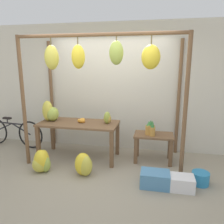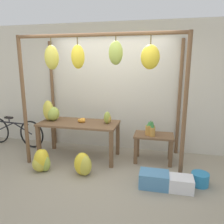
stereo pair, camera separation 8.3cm
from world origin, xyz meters
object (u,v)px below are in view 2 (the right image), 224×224
Objects in this scene: pineapple_cluster at (151,129)px; parked_bicycle at (14,131)px; blue_bucket at (200,179)px; banana_pile_ground_left at (42,162)px; orange_pile at (82,120)px; fruit_crate_purple at (179,183)px; papaya_pile at (107,118)px; banana_pile_on_table at (51,112)px; banana_pile_ground_right at (83,164)px; fruit_crate_white at (154,179)px.

parked_bicycle is at bearing 175.95° from pineapple_cluster.
pineapple_cluster reaches higher than parked_bicycle.
pineapple_cluster is at bearing 140.83° from blue_bucket.
banana_pile_ground_left is 1.68m from parked_bicycle.
pineapple_cluster is at bearing 2.93° from orange_pile.
orange_pile reaches higher than blue_bucket.
orange_pile is 2.18m from fruit_crate_purple.
orange_pile is at bearing 156.03° from fruit_crate_purple.
parked_bicycle is 6.66× the size of papaya_pile.
fruit_crate_purple is (2.58, -0.84, -0.83)m from banana_pile_on_table.
fruit_crate_purple is (-0.34, -0.22, 0.01)m from blue_bucket.
fruit_crate_purple is (1.62, -0.13, -0.09)m from banana_pile_ground_right.
papaya_pile reaches higher than parked_bicycle.
orange_pile is at bearing 54.49° from banana_pile_ground_left.
parked_bicycle is at bearing 173.31° from papaya_pile.
banana_pile_on_table is 1.03× the size of banana_pile_ground_right.
parked_bicycle reaches higher than banana_pile_ground_right.
banana_pile_on_table is 1.41m from banana_pile_ground_right.
parked_bicycle is 3.94× the size of fruit_crate_purple.
fruit_crate_purple is (0.39, -0.01, -0.01)m from fruit_crate_white.
pineapple_cluster is at bearing 1.93° from banana_pile_on_table.
orange_pile is 0.36× the size of fruit_crate_white.
banana_pile_on_table reaches higher than banana_pile_ground_right.
banana_pile_ground_left is at bearing -125.51° from orange_pile.
banana_pile_ground_left is (-1.91, -0.80, -0.51)m from pineapple_cluster.
papaya_pile reaches higher than orange_pile.
pineapple_cluster reaches higher than blue_bucket.
fruit_crate_white is at bearing -18.64° from parked_bicycle.
banana_pile_ground_left is at bearing 177.29° from fruit_crate_white.
banana_pile_on_table is 1.52× the size of blue_bucket.
orange_pile is 1.92m from parked_bicycle.
blue_bucket is (0.84, -0.69, -0.58)m from pineapple_cluster.
pineapple_cluster is 1.24m from blue_bucket.
banana_pile_on_table is 1.07m from banana_pile_ground_left.
banana_pile_ground_left is 1.48× the size of blue_bucket.
banana_pile_ground_left is at bearing -38.08° from parked_bicycle.
fruit_crate_purple is at bearing -2.13° from fruit_crate_white.
fruit_crate_purple is (1.36, -0.86, -0.76)m from papaya_pile.
parked_bicycle is (-2.11, 1.01, 0.14)m from banana_pile_ground_right.
blue_bucket is at bearing -20.60° from papaya_pile.
banana_pile_ground_right reaches higher than banana_pile_ground_left.
banana_pile_on_table reaches higher than fruit_crate_purple.
orange_pile reaches higher than banana_pile_ground_right.
papaya_pile is at bearing 138.85° from fruit_crate_white.
fruit_crate_purple is at bearing -32.35° from papaya_pile.
fruit_crate_white is at bearing -2.71° from banana_pile_ground_left.
parked_bicycle is (-3.34, 1.13, 0.22)m from fruit_crate_white.
banana_pile_ground_left is 1.01× the size of banana_pile_ground_right.
fruit_crate_white is at bearing 177.87° from fruit_crate_purple.
fruit_crate_purple reaches higher than blue_bucket.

